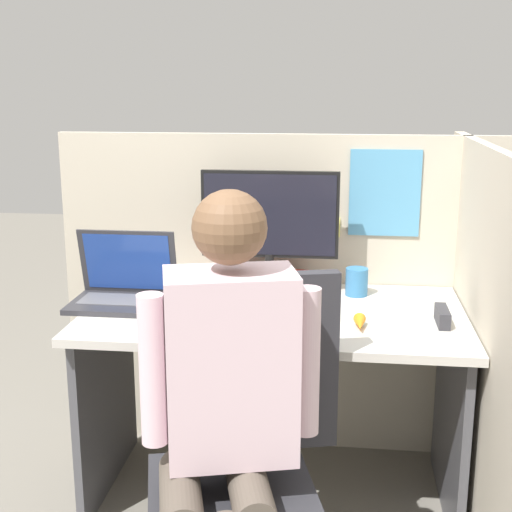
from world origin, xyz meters
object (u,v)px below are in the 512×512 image
laptop (124,290)px  carrot_toy (360,323)px  person (223,400)px  coffee_mug (357,282)px  paper_box (269,284)px  monitor (270,221)px  stapler (442,316)px  office_chair (246,454)px

laptop → carrot_toy: (0.87, -0.18, -0.03)m
person → coffee_mug: size_ratio=12.01×
person → paper_box: bearing=89.0°
paper_box → coffee_mug: (0.34, 0.00, 0.02)m
monitor → stapler: size_ratio=3.64×
carrot_toy → person: person is taller
paper_box → coffee_mug: bearing=0.0°
person → coffee_mug: bearing=70.3°
office_chair → coffee_mug: 0.95m
monitor → coffee_mug: bearing=-0.5°
paper_box → laptop: (-0.52, -0.22, 0.02)m
monitor → stapler: 0.75m
monitor → coffee_mug: (0.34, -0.00, -0.23)m
laptop → stapler: (1.15, -0.09, -0.02)m
office_chair → coffee_mug: size_ratio=9.38×
paper_box → laptop: 0.57m
paper_box → laptop: laptop is taller
coffee_mug → office_chair: bearing=-110.5°
monitor → carrot_toy: (0.35, -0.40, -0.27)m
carrot_toy → coffee_mug: bearing=90.8°
paper_box → office_chair: 0.89m
carrot_toy → person: size_ratio=0.10×
paper_box → carrot_toy: bearing=-48.9°
laptop → monitor: bearing=23.0°
monitor → coffee_mug: 0.41m
laptop → carrot_toy: bearing=-11.6°
office_chair → carrot_toy: bearing=54.6°
stapler → coffee_mug: (-0.29, 0.31, 0.03)m
coffee_mug → stapler: bearing=-47.0°
paper_box → monitor: bearing=90.0°
laptop → person: size_ratio=0.29×
monitor → laptop: bearing=-157.0°
coffee_mug → person: bearing=-109.7°
monitor → laptop: monitor is taller
paper_box → stapler: bearing=-26.2°
monitor → person: (-0.02, -1.01, -0.28)m
monitor → carrot_toy: size_ratio=4.15×
carrot_toy → coffee_mug: size_ratio=1.19×
paper_box → coffee_mug: 0.34m
office_chair → person: size_ratio=0.78×
stapler → carrot_toy: (-0.28, -0.09, -0.01)m
office_chair → person: (-0.04, -0.15, 0.24)m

